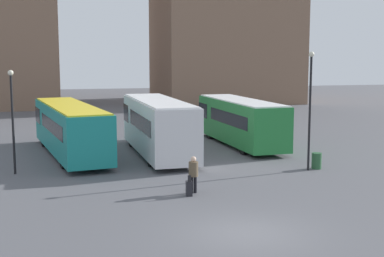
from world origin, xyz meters
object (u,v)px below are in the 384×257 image
bus_2 (240,120)px  lamp_post_0 (310,102)px  traveler (193,171)px  bus_1 (158,125)px  trash_bin (317,161)px  suitcase (189,188)px  lamp_post_1 (12,113)px  bus_0 (70,127)px

bus_2 → lamp_post_0: lamp_post_0 is taller
bus_2 → traveler: size_ratio=6.49×
bus_1 → lamp_post_0: 9.41m
bus_2 → lamp_post_0: 8.70m
lamp_post_0 → trash_bin: lamp_post_0 is taller
suitcase → lamp_post_1: 10.19m
bus_0 → suitcase: 11.99m
bus_1 → lamp_post_0: size_ratio=1.73×
lamp_post_0 → lamp_post_1: lamp_post_0 is taller
bus_1 → bus_2: bus_1 is taller
bus_0 → traveler: bus_0 is taller
bus_0 → lamp_post_1: size_ratio=2.35×
traveler → bus_0: bearing=31.7°
suitcase → lamp_post_0: bearing=-58.1°
traveler → suitcase: bearing=151.1°
trash_bin → lamp_post_1: bearing=171.0°
bus_0 → trash_bin: 14.56m
traveler → suitcase: (-0.29, -0.42, -0.64)m
traveler → bus_2: bearing=-21.7°
bus_0 → bus_2: 11.14m
bus_2 → traveler: 13.03m
traveler → trash_bin: bearing=-60.3°
trash_bin → bus_2: bearing=100.5°
lamp_post_0 → traveler: bearing=-155.9°
lamp_post_1 → trash_bin: 15.86m
bus_1 → trash_bin: bearing=-130.2°
bus_0 → trash_bin: size_ratio=14.51×
suitcase → lamp_post_1: lamp_post_1 is taller
bus_1 → bus_2: (5.96, 2.28, -0.16)m
bus_2 → lamp_post_1: lamp_post_1 is taller
bus_2 → suitcase: size_ratio=11.43×
traveler → lamp_post_0: (6.96, 3.11, 2.63)m
lamp_post_0 → trash_bin: bearing=20.8°
bus_2 → bus_1: bearing=107.8°
bus_1 → traveler: bearing=177.8°
bus_2 → trash_bin: bus_2 is taller
suitcase → lamp_post_0: 8.70m
bus_0 → bus_1: bus_1 is taller
traveler → trash_bin: size_ratio=1.91×
lamp_post_1 → suitcase: bearing=-39.2°
bus_0 → bus_1: size_ratio=1.16×
bus_0 → lamp_post_1: (-2.82, -4.73, 1.45)m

